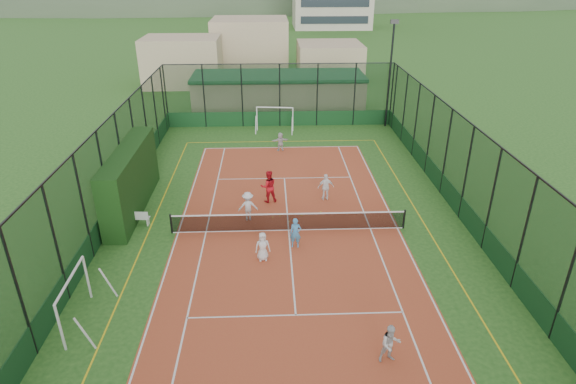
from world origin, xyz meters
The scene contains 19 objects.
ground centered at (0.00, 0.00, 0.00)m, with size 300.00×300.00×0.00m, color #24541D.
court_slab centered at (0.00, 0.00, 0.01)m, with size 11.17×23.97×0.01m, color #AC3E26.
tennis_net centered at (0.00, 0.00, 0.53)m, with size 11.67×0.12×1.06m, color black, non-canonical shape.
perimeter_fence centered at (0.00, 0.00, 2.50)m, with size 18.12×34.12×5.00m, color black, non-canonical shape.
floodlight_ne centered at (8.60, 16.60, 4.12)m, with size 0.60×0.26×8.25m, color black, non-canonical shape.
clubhouse centered at (0.00, 22.00, 1.57)m, with size 15.20×7.20×3.15m, color tan, non-canonical shape.
distant_hills centered at (0.00, 150.00, 0.00)m, with size 200.00×60.00×24.00m, color #384C33, non-canonical shape.
hedge_left centered at (-8.30, 2.81, 1.69)m, with size 1.16×7.71×3.37m, color black.
white_bench centered at (-7.80, 0.92, 0.42)m, with size 1.50×0.41×0.84m, color white, non-canonical shape.
futsal_goal_near centered at (-8.10, -6.41, 0.96)m, with size 0.87×2.99×1.93m, color white, non-canonical shape.
futsal_goal_far centered at (-0.43, 15.75, 0.94)m, with size 2.93×0.85×1.89m, color white, non-canonical shape.
child_near_left centered at (-1.27, -2.56, 0.69)m, with size 0.67×0.44×1.37m, color silver.
child_near_mid centered at (0.26, -1.52, 0.74)m, with size 0.53×0.35×1.47m, color #458EC4.
child_near_right centered at (3.01, -8.82, 0.73)m, with size 0.70×0.55×1.44m, color silver.
child_far_left centered at (-2.05, 1.20, 0.79)m, with size 1.01×0.58×1.56m, color silver.
child_far_right centered at (2.22, 3.37, 0.78)m, with size 0.91×0.38×1.55m, color white.
child_far_back centered at (-0.11, 11.30, 0.67)m, with size 1.22×0.39×1.32m, color silver.
coach centered at (-0.98, 3.26, 0.93)m, with size 0.90×0.70×1.85m, color red.
tennis_balls centered at (-0.11, 1.44, 0.04)m, with size 3.95×1.02×0.07m.
Camera 1 is at (-0.88, -20.82, 12.15)m, focal length 30.00 mm.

